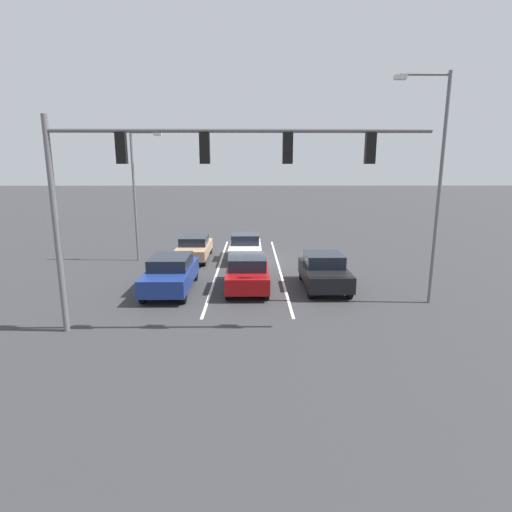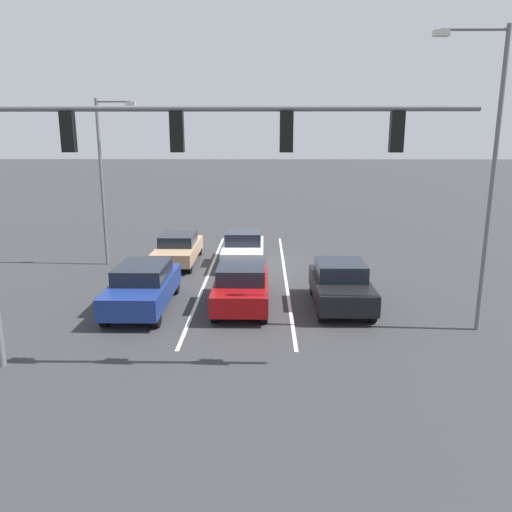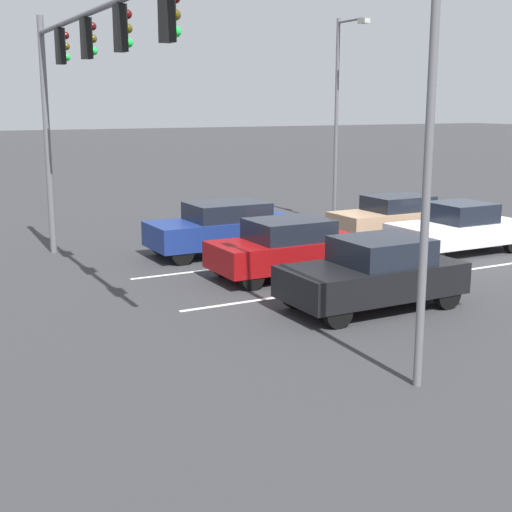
{
  "view_description": "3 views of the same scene",
  "coord_description": "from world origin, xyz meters",
  "px_view_note": "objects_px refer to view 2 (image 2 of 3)",
  "views": [
    {
      "loc": [
        -0.15,
        24.52,
        5.46
      ],
      "look_at": [
        -0.36,
        6.36,
        1.54
      ],
      "focal_mm": 28.0,
      "sensor_mm": 36.0,
      "label": 1
    },
    {
      "loc": [
        -0.79,
        23.75,
        6.0
      ],
      "look_at": [
        -0.48,
        5.52,
        1.66
      ],
      "focal_mm": 35.0,
      "sensor_mm": 36.0,
      "label": 2
    },
    {
      "loc": [
        -16.17,
        16.25,
        4.58
      ],
      "look_at": [
        -1.4,
        8.32,
        1.01
      ],
      "focal_mm": 50.0,
      "sensor_mm": 36.0,
      "label": 3
    }
  ],
  "objects_px": {
    "car_tan_rightlane_second": "(178,248)",
    "car_white_midlane_second": "(243,249)",
    "car_maroon_midlane_front": "(242,286)",
    "traffic_signal_gantry": "(147,161)",
    "street_lamp_left_shoulder": "(487,165)",
    "street_lamp_right_shoulder": "(105,171)",
    "car_black_leftlane_front": "(341,285)",
    "car_navy_rightlane_front": "(143,286)"
  },
  "relations": [
    {
      "from": "car_tan_rightlane_second",
      "to": "street_lamp_left_shoulder",
      "type": "distance_m",
      "value": 14.46
    },
    {
      "from": "car_black_leftlane_front",
      "to": "car_maroon_midlane_front",
      "type": "relative_size",
      "value": 0.98
    },
    {
      "from": "car_black_leftlane_front",
      "to": "traffic_signal_gantry",
      "type": "bearing_deg",
      "value": 41.65
    },
    {
      "from": "car_black_leftlane_front",
      "to": "street_lamp_right_shoulder",
      "type": "distance_m",
      "value": 12.39
    },
    {
      "from": "car_maroon_midlane_front",
      "to": "car_white_midlane_second",
      "type": "distance_m",
      "value": 6.28
    },
    {
      "from": "traffic_signal_gantry",
      "to": "street_lamp_left_shoulder",
      "type": "relative_size",
      "value": 1.34
    },
    {
      "from": "street_lamp_left_shoulder",
      "to": "traffic_signal_gantry",
      "type": "bearing_deg",
      "value": 16.6
    },
    {
      "from": "traffic_signal_gantry",
      "to": "street_lamp_left_shoulder",
      "type": "bearing_deg",
      "value": -163.4
    },
    {
      "from": "car_maroon_midlane_front",
      "to": "car_tan_rightlane_second",
      "type": "bearing_deg",
      "value": -62.33
    },
    {
      "from": "car_tan_rightlane_second",
      "to": "car_white_midlane_second",
      "type": "relative_size",
      "value": 1.09
    },
    {
      "from": "car_maroon_midlane_front",
      "to": "traffic_signal_gantry",
      "type": "relative_size",
      "value": 0.35
    },
    {
      "from": "car_black_leftlane_front",
      "to": "car_maroon_midlane_front",
      "type": "xyz_separation_m",
      "value": [
        3.58,
        0.13,
        -0.02
      ]
    },
    {
      "from": "car_navy_rightlane_front",
      "to": "traffic_signal_gantry",
      "type": "bearing_deg",
      "value": 107.33
    },
    {
      "from": "car_maroon_midlane_front",
      "to": "street_lamp_left_shoulder",
      "type": "distance_m",
      "value": 8.88
    },
    {
      "from": "street_lamp_right_shoulder",
      "to": "street_lamp_left_shoulder",
      "type": "xyz_separation_m",
      "value": [
        -14.03,
        8.22,
        0.75
      ]
    },
    {
      "from": "car_tan_rightlane_second",
      "to": "car_white_midlane_second",
      "type": "xyz_separation_m",
      "value": [
        -3.18,
        0.17,
        0.03
      ]
    },
    {
      "from": "car_tan_rightlane_second",
      "to": "street_lamp_right_shoulder",
      "type": "distance_m",
      "value": 4.93
    },
    {
      "from": "street_lamp_left_shoulder",
      "to": "car_maroon_midlane_front",
      "type": "bearing_deg",
      "value": -15.53
    },
    {
      "from": "car_tan_rightlane_second",
      "to": "street_lamp_right_shoulder",
      "type": "bearing_deg",
      "value": 5.14
    },
    {
      "from": "car_black_leftlane_front",
      "to": "street_lamp_left_shoulder",
      "type": "height_order",
      "value": "street_lamp_left_shoulder"
    },
    {
      "from": "traffic_signal_gantry",
      "to": "street_lamp_left_shoulder",
      "type": "distance_m",
      "value": 9.89
    },
    {
      "from": "car_maroon_midlane_front",
      "to": "traffic_signal_gantry",
      "type": "distance_m",
      "value": 7.05
    },
    {
      "from": "car_white_midlane_second",
      "to": "street_lamp_left_shoulder",
      "type": "xyz_separation_m",
      "value": [
        -7.62,
        8.34,
        4.44
      ]
    },
    {
      "from": "car_tan_rightlane_second",
      "to": "traffic_signal_gantry",
      "type": "relative_size",
      "value": 0.39
    },
    {
      "from": "street_lamp_right_shoulder",
      "to": "traffic_signal_gantry",
      "type": "bearing_deg",
      "value": 112.41
    },
    {
      "from": "car_maroon_midlane_front",
      "to": "car_tan_rightlane_second",
      "type": "distance_m",
      "value": 7.28
    },
    {
      "from": "car_tan_rightlane_second",
      "to": "car_white_midlane_second",
      "type": "height_order",
      "value": "car_white_midlane_second"
    },
    {
      "from": "car_maroon_midlane_front",
      "to": "car_navy_rightlane_front",
      "type": "bearing_deg",
      "value": 3.32
    },
    {
      "from": "car_black_leftlane_front",
      "to": "car_white_midlane_second",
      "type": "bearing_deg",
      "value": -58.44
    },
    {
      "from": "street_lamp_right_shoulder",
      "to": "street_lamp_left_shoulder",
      "type": "relative_size",
      "value": 0.85
    },
    {
      "from": "traffic_signal_gantry",
      "to": "street_lamp_left_shoulder",
      "type": "height_order",
      "value": "street_lamp_left_shoulder"
    },
    {
      "from": "street_lamp_right_shoulder",
      "to": "car_black_leftlane_front",
      "type": "bearing_deg",
      "value": 149.39
    },
    {
      "from": "street_lamp_left_shoulder",
      "to": "street_lamp_right_shoulder",
      "type": "bearing_deg",
      "value": -30.35
    },
    {
      "from": "car_black_leftlane_front",
      "to": "traffic_signal_gantry",
      "type": "relative_size",
      "value": 0.34
    },
    {
      "from": "car_tan_rightlane_second",
      "to": "street_lamp_left_shoulder",
      "type": "relative_size",
      "value": 0.52
    },
    {
      "from": "car_maroon_midlane_front",
      "to": "car_white_midlane_second",
      "type": "xyz_separation_m",
      "value": [
        0.2,
        -6.28,
        -0.02
      ]
    },
    {
      "from": "car_white_midlane_second",
      "to": "car_tan_rightlane_second",
      "type": "bearing_deg",
      "value": -2.97
    },
    {
      "from": "car_tan_rightlane_second",
      "to": "street_lamp_left_shoulder",
      "type": "height_order",
      "value": "street_lamp_left_shoulder"
    },
    {
      "from": "car_maroon_midlane_front",
      "to": "traffic_signal_gantry",
      "type": "xyz_separation_m",
      "value": [
        2.06,
        4.89,
        4.65
      ]
    },
    {
      "from": "traffic_signal_gantry",
      "to": "street_lamp_right_shoulder",
      "type": "xyz_separation_m",
      "value": [
        4.55,
        -11.04,
        -0.99
      ]
    },
    {
      "from": "traffic_signal_gantry",
      "to": "street_lamp_left_shoulder",
      "type": "xyz_separation_m",
      "value": [
        -9.48,
        -2.83,
        -0.24
      ]
    },
    {
      "from": "car_maroon_midlane_front",
      "to": "street_lamp_left_shoulder",
      "type": "bearing_deg",
      "value": 164.47
    }
  ]
}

